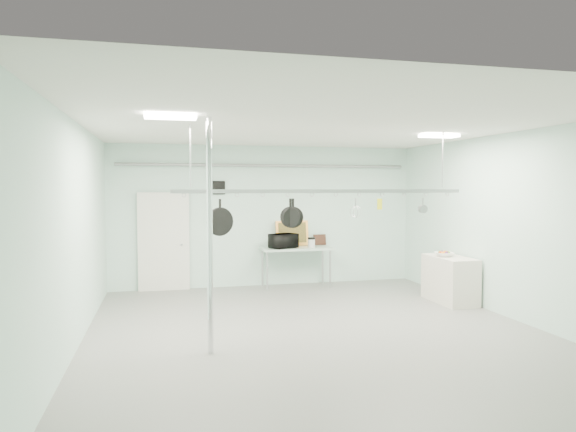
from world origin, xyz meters
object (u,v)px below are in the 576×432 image
object	(u,v)px
side_cabinet	(450,279)
skillet_left	(220,218)
pot_rack	(324,189)
skillet_right	(293,213)
chrome_pole	(210,237)
coffee_canister	(311,243)
microwave	(283,241)
prep_table	(296,250)
fruit_bowl	(444,254)
skillet_mid	(290,213)

from	to	relation	value
side_cabinet	skillet_left	size ratio (longest dim) A/B	2.09
pot_rack	skillet_left	size ratio (longest dim) A/B	8.36
side_cabinet	skillet_right	bearing A→B (deg)	-162.38
chrome_pole	skillet_right	distance (m)	1.67
skillet_left	skillet_right	world-z (taller)	same
coffee_canister	skillet_left	distance (m)	4.04
pot_rack	microwave	size ratio (longest dim) A/B	8.33
prep_table	fruit_bowl	distance (m)	3.26
microwave	prep_table	bearing A→B (deg)	171.27
prep_table	skillet_right	bearing A→B (deg)	-105.48
prep_table	pot_rack	distance (m)	3.61
side_cabinet	skillet_left	bearing A→B (deg)	-166.59
coffee_canister	fruit_bowl	bearing A→B (deg)	-43.41
skillet_right	chrome_pole	bearing A→B (deg)	-145.47
pot_rack	fruit_bowl	size ratio (longest dim) A/B	13.58
chrome_pole	side_cabinet	xyz separation A→B (m)	(4.85, 2.00, -1.15)
microwave	skillet_left	size ratio (longest dim) A/B	1.00
chrome_pole	coffee_canister	size ratio (longest dim) A/B	16.91
pot_rack	fruit_bowl	distance (m)	3.33
skillet_left	skillet_mid	world-z (taller)	same
microwave	skillet_mid	bearing A→B (deg)	54.89
chrome_pole	skillet_mid	world-z (taller)	chrome_pole
skillet_right	pot_rack	bearing A→B (deg)	1.54
microwave	skillet_mid	xyz separation A→B (m)	(-0.64, -3.22, 0.80)
fruit_bowl	skillet_mid	size ratio (longest dim) A/B	0.79
skillet_mid	side_cabinet	bearing A→B (deg)	46.49
chrome_pole	microwave	size ratio (longest dim) A/B	5.55
coffee_canister	skillet_right	bearing A→B (deg)	-111.35
coffee_canister	skillet_left	world-z (taller)	skillet_left
chrome_pole	coffee_canister	distance (m)	4.87
chrome_pole	prep_table	size ratio (longest dim) A/B	2.00
prep_table	skillet_mid	size ratio (longest dim) A/B	3.56
skillet_mid	skillet_right	bearing A→B (deg)	29.07
prep_table	skillet_left	world-z (taller)	skillet_left
side_cabinet	fruit_bowl	xyz separation A→B (m)	(-0.10, 0.05, 0.49)
fruit_bowl	skillet_right	world-z (taller)	skillet_right
chrome_pole	fruit_bowl	distance (m)	5.21
side_cabinet	skillet_right	xyz separation A→B (m)	(-3.46, -1.10, 1.41)
chrome_pole	coffee_canister	world-z (taller)	chrome_pole
coffee_canister	skillet_left	xyz separation A→B (m)	(-2.38, -3.16, 0.80)
pot_rack	microwave	distance (m)	3.42
skillet_left	coffee_canister	bearing A→B (deg)	35.35
chrome_pole	microwave	bearing A→B (deg)	64.21
skillet_left	prep_table	bearing A→B (deg)	40.37
prep_table	skillet_mid	bearing A→B (deg)	-106.15
prep_table	pot_rack	xyz separation A→B (m)	(-0.40, -3.30, 1.40)
prep_table	fruit_bowl	size ratio (longest dim) A/B	4.53
chrome_pole	fruit_bowl	bearing A→B (deg)	23.37
pot_rack	coffee_canister	bearing A→B (deg)	77.14
prep_table	microwave	world-z (taller)	microwave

